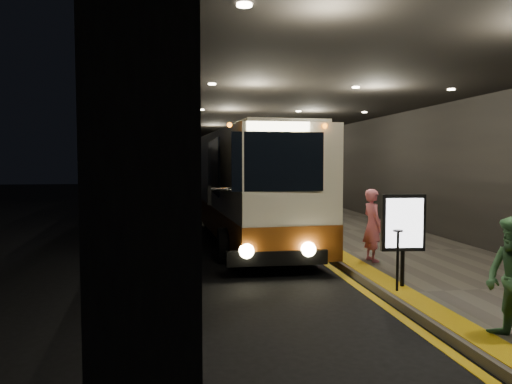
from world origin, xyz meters
TOP-DOWN VIEW (x-y plane):
  - ground at (0.00, 0.00)m, footprint 90.00×90.00m
  - lane_line_white at (-1.80, 5.00)m, footprint 0.12×50.00m
  - kerb_stripe_yellow at (2.35, 5.00)m, footprint 0.18×50.00m
  - sidewalk at (4.75, 5.00)m, footprint 4.50×50.00m
  - tactile_strip at (2.85, 5.00)m, footprint 0.50×50.00m
  - terminal_wall at (7.00, 5.00)m, footprint 0.10×50.00m
  - support_columns at (-1.50, 4.00)m, footprint 0.80×24.80m
  - canopy at (2.50, 5.00)m, footprint 9.00×50.00m
  - coach_main at (0.81, 4.07)m, footprint 2.99×11.11m
  - coach_second at (0.89, 17.80)m, footprint 2.87×11.78m
  - passenger_boarding at (3.35, -0.31)m, footprint 0.50×0.69m
  - info_sign at (3.00, -2.76)m, footprint 0.86×0.19m
  - stanchion_post at (2.75, -3.08)m, footprint 0.05×0.05m

SIDE VIEW (x-z plane):
  - ground at x=0.00m, z-range 0.00..0.00m
  - lane_line_white at x=-1.80m, z-range 0.00..0.01m
  - kerb_stripe_yellow at x=2.35m, z-range 0.00..0.01m
  - sidewalk at x=4.75m, z-range 0.00..0.15m
  - tactile_strip at x=2.85m, z-range 0.15..0.16m
  - stanchion_post at x=2.75m, z-range 0.15..1.29m
  - passenger_boarding at x=3.35m, z-range 0.15..1.91m
  - info_sign at x=3.00m, z-range 0.46..2.27m
  - coach_main at x=0.81m, z-range -0.07..3.36m
  - coach_second at x=0.89m, z-range -0.07..3.60m
  - support_columns at x=-1.50m, z-range 0.00..4.40m
  - terminal_wall at x=7.00m, z-range 0.00..6.00m
  - canopy at x=2.50m, z-range 4.40..4.80m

